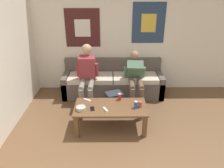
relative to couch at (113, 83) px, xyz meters
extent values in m
cube|color=silver|center=(0.10, 0.36, 1.00)|extent=(10.00, 0.05, 2.55)
cube|color=#471E1E|center=(-0.67, 0.32, 1.19)|extent=(0.77, 0.01, 0.84)
cube|color=silver|center=(-0.67, 0.32, 1.19)|extent=(0.35, 0.01, 0.38)
cube|color=navy|center=(0.79, 0.32, 1.29)|extent=(0.72, 0.01, 0.88)
cube|color=gold|center=(0.79, 0.32, 1.29)|extent=(0.33, 0.01, 0.40)
cube|color=#564C47|center=(0.00, 0.27, 0.11)|extent=(2.24, 0.13, 0.78)
cube|color=#564C47|center=(0.00, -0.09, -0.08)|extent=(2.24, 0.59, 0.39)
cube|color=#564C47|center=(-1.06, -0.09, -0.02)|extent=(0.12, 0.59, 0.51)
cube|color=#564C47|center=(1.06, -0.09, -0.02)|extent=(0.12, 0.59, 0.51)
cube|color=beige|center=(-0.50, -0.09, 0.16)|extent=(0.98, 0.55, 0.10)
cube|color=beige|center=(0.50, -0.09, 0.16)|extent=(0.98, 0.55, 0.10)
cube|color=brown|center=(-0.06, -1.33, 0.14)|extent=(1.25, 0.63, 0.03)
cube|color=brown|center=(-0.62, -1.07, -0.08)|extent=(0.07, 0.07, 0.41)
cube|color=brown|center=(0.51, -1.07, -0.08)|extent=(0.07, 0.07, 0.41)
cube|color=brown|center=(-0.62, -1.59, -0.08)|extent=(0.07, 0.07, 0.41)
cube|color=brown|center=(0.51, -1.59, -0.08)|extent=(0.07, 0.07, 0.41)
cylinder|color=gray|center=(-0.63, -0.55, 0.21)|extent=(0.11, 0.46, 0.11)
cylinder|color=gray|center=(-0.63, -0.78, -0.02)|extent=(0.10, 0.10, 0.47)
cube|color=#232328|center=(-0.63, -0.85, -0.25)|extent=(0.11, 0.25, 0.05)
cylinder|color=gray|center=(-0.45, -0.55, 0.21)|extent=(0.11, 0.46, 0.11)
cylinder|color=gray|center=(-0.45, -0.78, -0.02)|extent=(0.10, 0.10, 0.47)
cube|color=#232328|center=(-0.45, -0.85, -0.25)|extent=(0.11, 0.25, 0.05)
cube|color=maroon|center=(-0.54, -0.28, 0.47)|extent=(0.35, 0.30, 0.55)
sphere|color=tan|center=(-0.54, -0.23, 0.87)|extent=(0.20, 0.20, 0.20)
cylinder|color=maroon|center=(-0.74, -0.29, 0.43)|extent=(0.08, 0.10, 0.29)
cylinder|color=maroon|center=(-0.35, -0.29, 0.43)|extent=(0.08, 0.10, 0.29)
cylinder|color=brown|center=(0.38, -0.54, 0.21)|extent=(0.11, 0.43, 0.11)
cylinder|color=brown|center=(0.38, -0.75, -0.02)|extent=(0.10, 0.10, 0.47)
cube|color=#232328|center=(0.38, -0.82, -0.25)|extent=(0.11, 0.25, 0.05)
cylinder|color=brown|center=(0.56, -0.54, 0.21)|extent=(0.11, 0.43, 0.11)
cylinder|color=brown|center=(0.56, -0.75, -0.02)|extent=(0.10, 0.10, 0.47)
cube|color=#232328|center=(0.56, -0.82, -0.25)|extent=(0.11, 0.25, 0.05)
cube|color=#4C6B51|center=(0.47, -0.22, 0.39)|extent=(0.37, 0.42, 0.46)
sphere|color=#9E7556|center=(0.47, -0.05, 0.68)|extent=(0.18, 0.18, 0.18)
cylinder|color=#4C6B51|center=(0.27, -0.20, 0.35)|extent=(0.08, 0.14, 0.24)
cylinder|color=#4C6B51|center=(0.66, -0.20, 0.35)|extent=(0.08, 0.14, 0.24)
cube|color=#282D38|center=(0.02, -0.70, -0.09)|extent=(0.39, 0.35, 0.37)
cube|color=#282D38|center=(0.06, -0.81, -0.18)|extent=(0.24, 0.16, 0.17)
cylinder|color=#B7B2A8|center=(-0.55, -1.44, 0.19)|extent=(0.16, 0.16, 0.06)
torus|color=#B7B2A8|center=(-0.55, -1.44, 0.21)|extent=(0.16, 0.16, 0.02)
cylinder|color=#B24C42|center=(0.45, -1.35, 0.21)|extent=(0.06, 0.06, 0.11)
cylinder|color=black|center=(0.45, -1.35, 0.27)|extent=(0.00, 0.00, 0.01)
cylinder|color=#28479E|center=(0.37, -1.38, 0.22)|extent=(0.07, 0.07, 0.12)
cylinder|color=silver|center=(0.37, -1.38, 0.28)|extent=(0.06, 0.06, 0.00)
cylinder|color=maroon|center=(0.11, -1.09, 0.22)|extent=(0.07, 0.07, 0.12)
cylinder|color=silver|center=(0.11, -1.09, 0.28)|extent=(0.06, 0.06, 0.00)
cube|color=white|center=(-0.48, -1.12, 0.17)|extent=(0.14, 0.10, 0.02)
cylinder|color=#333842|center=(-0.50, -1.11, 0.18)|extent=(0.01, 0.01, 0.00)
cube|color=white|center=(-0.14, -1.45, 0.17)|extent=(0.09, 0.14, 0.02)
cylinder|color=#333842|center=(-0.15, -1.42, 0.18)|extent=(0.01, 0.01, 0.00)
cube|color=black|center=(-0.36, -1.41, 0.16)|extent=(0.09, 0.14, 0.01)
cube|color=black|center=(-0.36, -1.41, 0.17)|extent=(0.08, 0.13, 0.00)
camera|label=1|loc=(-0.05, -4.58, 2.09)|focal=35.00mm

